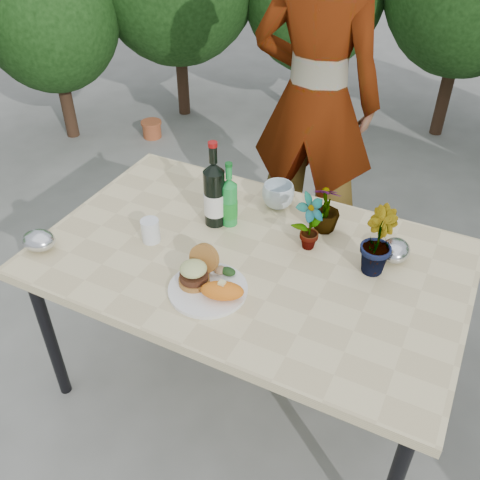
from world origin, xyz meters
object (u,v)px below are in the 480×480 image
at_px(dinner_plate, 208,289).
at_px(wine_bottle, 214,195).
at_px(patio_table, 249,267).
at_px(person, 315,101).

height_order(dinner_plate, wine_bottle, wine_bottle).
bearing_deg(patio_table, person, 97.95).
bearing_deg(person, dinner_plate, 90.00).
relative_size(patio_table, person, 0.86).
relative_size(dinner_plate, person, 0.15).
relative_size(patio_table, dinner_plate, 5.71).
bearing_deg(patio_table, dinner_plate, -100.48).
relative_size(patio_table, wine_bottle, 4.37).
xyz_separation_m(wine_bottle, person, (0.07, 0.95, 0.04)).
bearing_deg(wine_bottle, patio_table, -42.71).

